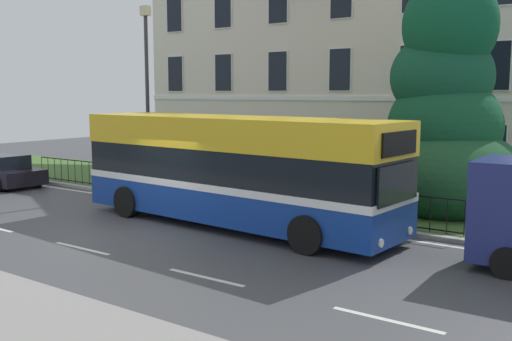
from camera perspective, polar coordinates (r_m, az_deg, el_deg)
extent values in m
cube|color=#454649|center=(16.31, -11.73, -6.24)|extent=(60.00, 56.00, 0.06)
cube|color=silver|center=(18.92, -3.65, -4.07)|extent=(54.00, 0.14, 0.01)
cube|color=silver|center=(15.17, -16.72, -7.32)|extent=(2.00, 0.12, 0.01)
cube|color=silver|center=(12.39, -4.96, -10.40)|extent=(2.00, 0.12, 0.01)
cube|color=silver|center=(10.42, 12.70, -14.10)|extent=(2.00, 0.12, 0.01)
cube|color=#9E9E99|center=(19.27, -2.78, -3.68)|extent=(57.00, 0.24, 0.12)
cube|color=#446930|center=(21.66, 2.06, -2.43)|extent=(57.00, 5.71, 0.12)
cube|color=beige|center=(30.40, 9.70, 9.80)|extent=(18.99, 9.52, 9.87)
cube|color=white|center=(26.14, 5.08, 7.09)|extent=(18.99, 0.06, 0.20)
cube|color=#2D333D|center=(26.26, 5.01, 1.87)|extent=(1.10, 0.06, 2.20)
cube|color=white|center=(30.92, -7.80, 3.74)|extent=(1.07, 0.04, 1.85)
cube|color=black|center=(30.90, -7.83, 3.74)|extent=(0.97, 0.03, 1.75)
cube|color=white|center=(28.87, -3.18, 3.53)|extent=(1.07, 0.04, 1.85)
cube|color=black|center=(28.85, -3.20, 3.53)|extent=(0.97, 0.03, 1.75)
cube|color=white|center=(27.03, 2.11, 3.26)|extent=(1.07, 0.04, 1.85)
cube|color=black|center=(27.01, 2.09, 3.26)|extent=(0.97, 0.03, 1.75)
cube|color=white|center=(25.45, 8.11, 2.93)|extent=(1.07, 0.04, 1.85)
cube|color=black|center=(25.44, 8.09, 2.92)|extent=(0.97, 0.03, 1.75)
cube|color=white|center=(24.19, 14.81, 2.51)|extent=(1.07, 0.04, 1.85)
cube|color=black|center=(24.17, 14.80, 2.51)|extent=(0.97, 0.03, 1.75)
cube|color=white|center=(23.30, 22.13, 2.02)|extent=(1.07, 0.04, 1.85)
cube|color=black|center=(23.28, 22.12, 2.01)|extent=(0.97, 0.03, 1.75)
cube|color=white|center=(30.87, -7.91, 9.37)|extent=(1.07, 0.04, 1.85)
cube|color=black|center=(30.85, -7.93, 9.37)|extent=(0.97, 0.03, 1.75)
cube|color=white|center=(28.81, -3.22, 9.56)|extent=(1.07, 0.04, 1.85)
cube|color=black|center=(28.80, -3.25, 9.57)|extent=(0.97, 0.03, 1.75)
cube|color=white|center=(26.97, 2.14, 9.71)|extent=(1.07, 0.04, 1.85)
cube|color=black|center=(26.95, 2.12, 9.71)|extent=(0.97, 0.03, 1.75)
cube|color=white|center=(25.39, 8.24, 9.77)|extent=(1.07, 0.04, 1.85)
cube|color=black|center=(25.37, 8.22, 9.77)|extent=(0.97, 0.03, 1.75)
cube|color=white|center=(24.13, 15.06, 9.71)|extent=(1.07, 0.04, 1.85)
cube|color=black|center=(24.11, 15.04, 9.71)|extent=(0.97, 0.03, 1.75)
cube|color=white|center=(23.23, 22.51, 9.49)|extent=(1.07, 0.04, 1.85)
cube|color=black|center=(23.21, 22.50, 9.49)|extent=(0.97, 0.03, 1.75)
cube|color=white|center=(31.11, -8.01, 14.97)|extent=(1.07, 0.04, 1.85)
cube|color=black|center=(31.10, -8.04, 14.97)|extent=(0.97, 0.03, 1.75)
cube|color=white|center=(29.08, -3.27, 15.55)|extent=(1.07, 0.04, 1.85)
cube|color=black|center=(29.06, -3.29, 15.56)|extent=(0.97, 0.03, 1.75)
cube|color=white|center=(27.25, 2.18, 16.10)|extent=(1.07, 0.04, 1.85)
cube|color=black|center=(27.24, 2.15, 16.10)|extent=(0.97, 0.03, 1.75)
cube|color=black|center=(20.23, -5.58, -0.27)|extent=(18.05, 0.04, 0.04)
cube|color=black|center=(20.37, -5.55, -2.70)|extent=(18.05, 0.04, 0.04)
cylinder|color=black|center=(27.01, -20.27, 0.25)|extent=(0.02, 0.02, 0.95)
cylinder|color=black|center=(26.64, -19.72, 0.18)|extent=(0.02, 0.02, 0.95)
cylinder|color=black|center=(26.27, -19.15, 0.10)|extent=(0.02, 0.02, 0.95)
cylinder|color=black|center=(25.91, -18.56, 0.03)|extent=(0.02, 0.02, 0.95)
cylinder|color=black|center=(25.55, -17.96, -0.05)|extent=(0.02, 0.02, 0.95)
cylinder|color=black|center=(25.19, -17.34, -0.12)|extent=(0.02, 0.02, 0.95)
cylinder|color=black|center=(24.84, -16.71, -0.20)|extent=(0.02, 0.02, 0.95)
cylinder|color=black|center=(24.49, -16.05, -0.29)|extent=(0.02, 0.02, 0.95)
cylinder|color=black|center=(24.14, -15.38, -0.37)|extent=(0.02, 0.02, 0.95)
cylinder|color=black|center=(23.80, -14.68, -0.46)|extent=(0.02, 0.02, 0.95)
cylinder|color=black|center=(23.46, -13.97, -0.55)|extent=(0.02, 0.02, 0.95)
cylinder|color=black|center=(23.12, -13.23, -0.64)|extent=(0.02, 0.02, 0.95)
cylinder|color=black|center=(22.79, -12.48, -0.74)|extent=(0.02, 0.02, 0.95)
cylinder|color=black|center=(22.46, -11.70, -0.84)|extent=(0.02, 0.02, 0.95)
cylinder|color=black|center=(22.14, -10.90, -0.94)|extent=(0.02, 0.02, 0.95)
cylinder|color=black|center=(21.82, -10.07, -1.04)|extent=(0.02, 0.02, 0.95)
cylinder|color=black|center=(21.51, -9.22, -1.15)|extent=(0.02, 0.02, 0.95)
cylinder|color=black|center=(21.20, -8.35, -1.26)|extent=(0.02, 0.02, 0.95)
cylinder|color=black|center=(20.89, -7.45, -1.37)|extent=(0.02, 0.02, 0.95)
cylinder|color=black|center=(20.60, -6.52, -1.48)|extent=(0.02, 0.02, 0.95)
cylinder|color=black|center=(20.30, -5.56, -1.60)|extent=(0.02, 0.02, 0.95)
cylinder|color=black|center=(20.02, -4.58, -1.72)|extent=(0.02, 0.02, 0.95)
cylinder|color=black|center=(19.73, -3.57, -1.84)|extent=(0.02, 0.02, 0.95)
cylinder|color=black|center=(19.46, -2.53, -1.97)|extent=(0.02, 0.02, 0.95)
cylinder|color=black|center=(19.19, -1.46, -2.10)|extent=(0.02, 0.02, 0.95)
cylinder|color=black|center=(18.93, -0.37, -2.23)|extent=(0.02, 0.02, 0.95)
cylinder|color=black|center=(18.68, 0.76, -2.37)|extent=(0.02, 0.02, 0.95)
cylinder|color=black|center=(18.43, 1.92, -2.51)|extent=(0.02, 0.02, 0.95)
cylinder|color=black|center=(18.19, 3.12, -2.65)|extent=(0.02, 0.02, 0.95)
cylinder|color=black|center=(17.96, 4.34, -2.79)|extent=(0.02, 0.02, 0.95)
cylinder|color=black|center=(17.74, 5.59, -2.94)|extent=(0.02, 0.02, 0.95)
cylinder|color=black|center=(17.53, 6.88, -3.08)|extent=(0.02, 0.02, 0.95)
cylinder|color=black|center=(17.32, 8.20, -3.23)|extent=(0.02, 0.02, 0.95)
cylinder|color=black|center=(17.13, 9.54, -3.38)|extent=(0.02, 0.02, 0.95)
cylinder|color=black|center=(16.95, 10.92, -3.54)|extent=(0.02, 0.02, 0.95)
cylinder|color=black|center=(16.77, 12.33, -3.69)|extent=(0.02, 0.02, 0.95)
cylinder|color=black|center=(16.61, 13.77, -3.85)|extent=(0.02, 0.02, 0.95)
cylinder|color=black|center=(16.45, 15.24, -4.00)|extent=(0.02, 0.02, 0.95)
cylinder|color=black|center=(16.31, 16.73, -4.16)|extent=(0.02, 0.02, 0.95)
cylinder|color=black|center=(16.18, 18.25, -4.31)|extent=(0.02, 0.02, 0.95)
cylinder|color=black|center=(16.06, 19.79, -4.46)|extent=(0.02, 0.02, 0.95)
cylinder|color=#423328|center=(19.82, 17.91, -1.32)|extent=(0.41, 0.41, 1.52)
ellipsoid|color=#1D4A2A|center=(19.54, 18.18, -0.56)|extent=(4.97, 4.97, 3.14)
ellipsoid|color=#14482B|center=(19.66, 18.00, 4.13)|extent=(3.61, 3.61, 3.26)
ellipsoid|color=#134730|center=(19.74, 17.75, 8.75)|extent=(3.25, 3.25, 2.89)
ellipsoid|color=#0F492F|center=(19.58, 18.50, 13.38)|extent=(2.92, 2.92, 3.19)
cube|color=navy|center=(16.83, -2.31, -2.83)|extent=(10.35, 3.11, 1.04)
cube|color=white|center=(16.75, -2.32, -1.21)|extent=(10.37, 3.13, 0.20)
cube|color=black|center=(16.67, -2.33, 0.60)|extent=(10.26, 3.06, 0.99)
cube|color=gold|center=(16.59, -2.34, 3.78)|extent=(10.35, 3.11, 0.87)
cube|color=black|center=(13.87, 13.78, -1.24)|extent=(0.20, 2.02, 0.91)
cube|color=black|center=(13.76, 13.90, 2.61)|extent=(0.18, 1.73, 0.56)
cylinder|color=silver|center=(14.80, 14.90, -5.73)|extent=(0.05, 0.20, 0.20)
cylinder|color=silver|center=(13.44, 12.19, -6.99)|extent=(0.05, 0.20, 0.20)
cylinder|color=black|center=(15.90, 9.68, -4.67)|extent=(0.98, 0.37, 0.96)
cylinder|color=black|center=(13.98, 5.01, -6.28)|extent=(0.98, 0.37, 0.96)
cylinder|color=black|center=(20.00, -7.38, -2.10)|extent=(0.98, 0.37, 0.96)
cylinder|color=black|center=(18.51, -12.55, -3.00)|extent=(0.98, 0.37, 0.96)
cylinder|color=black|center=(13.22, 23.45, -8.33)|extent=(0.68, 0.23, 0.68)
cube|color=black|center=(26.25, -23.65, -0.43)|extent=(3.90, 1.94, 0.59)
cylinder|color=black|center=(25.67, -20.59, -0.79)|extent=(0.61, 0.20, 0.60)
cylinder|color=black|center=(27.76, -23.33, -0.33)|extent=(0.61, 0.20, 0.60)
cylinder|color=#333338|center=(22.62, -10.59, 6.41)|extent=(0.14, 0.14, 6.58)
cube|color=beige|center=(22.82, -10.81, 15.15)|extent=(0.36, 0.24, 0.36)
cylinder|color=#4C4742|center=(21.73, -7.20, -0.96)|extent=(0.53, 0.53, 0.99)
ellipsoid|color=black|center=(21.65, -7.22, 0.58)|extent=(0.54, 0.54, 0.18)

